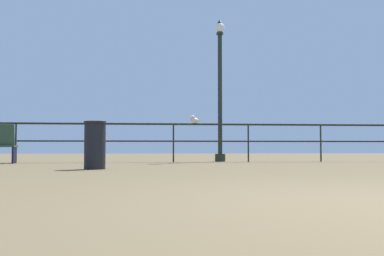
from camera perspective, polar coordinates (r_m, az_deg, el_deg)
pier_railing at (r=12.35m, az=2.47°, el=-0.71°), size 18.91×0.05×1.07m
lamppost_center at (r=12.84m, az=3.60°, el=5.17°), size 0.30×0.30×4.10m
seagull_on_rail at (r=12.29m, az=0.31°, el=1.06°), size 0.31×0.41×0.22m
trash_bin at (r=8.23m, az=-12.31°, el=-2.15°), size 0.40×0.40×0.86m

